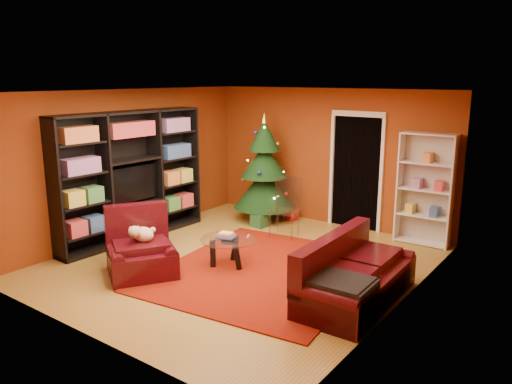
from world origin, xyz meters
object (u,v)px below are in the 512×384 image
Objects in this scene: gift_box_green at (259,220)px; dog at (143,234)px; armchair at (141,249)px; media_unit at (131,176)px; christmas_tree at (264,169)px; gift_box_red at (291,215)px; sofa at (358,270)px; white_bookshelf at (425,190)px; coffee_table at (228,252)px; rug at (264,271)px; acrylic_chair at (284,211)px.

dog is at bearing -90.34° from gift_box_green.
armchair reaches higher than gift_box_green.
media_unit is at bearing 87.44° from dog.
christmas_tree is 1.08m from gift_box_red.
sofa is at bearing -39.28° from dog.
christmas_tree is at bearing 35.89° from armchair.
media_unit is 1.50× the size of white_bookshelf.
coffee_table is (2.21, -0.05, -0.90)m from media_unit.
sofa is (1.53, -0.11, 0.41)m from rug.
white_bookshelf is at bearing 0.10° from sofa.
dog is at bearing -142.41° from rug.
media_unit reaches higher than gift_box_green.
sofa is (2.66, -2.64, 0.31)m from gift_box_red.
white_bookshelf is at bearing 54.11° from coffee_table.
white_bookshelf is 1.94× the size of armchair.
sofa is (2.90, -1.88, 0.29)m from gift_box_green.
media_unit is at bearing -148.12° from white_bookshelf.
acrylic_chair is (0.48, -0.99, 0.37)m from gift_box_red.
sofa is (2.91, 0.96, -0.16)m from dog.
dog is 0.47× the size of coffee_table.
media_unit is at bearing 88.57° from sofa.
gift_box_red is at bearing 101.98° from coffee_table.
christmas_tree is 1.09× the size of sofa.
rug is at bearing -81.67° from acrylic_chair.
white_bookshelf is 0.99× the size of sofa.
armchair is (-1.37, -1.14, 0.38)m from rug.
christmas_tree reaches higher than acrylic_chair.
sofa is at bearing -32.93° from gift_box_green.
media_unit is at bearing -121.84° from gift_box_red.
white_bookshelf is at bearing -5.04° from dog.
coffee_table is (-0.56, -0.15, 0.21)m from rug.
coffee_table reaches higher than gift_box_red.
sofa reaches higher than armchair.
coffee_table reaches higher than rug.
acrylic_chair is (-2.11, -1.09, -0.47)m from white_bookshelf.
media_unit is 1.89m from armchair.
christmas_tree is at bearing 51.76° from sofa.
christmas_tree is at bearing 35.69° from dog.
rug is 1.84m from dog.
media_unit is 3.04× the size of acrylic_chair.
white_bookshelf reaches higher than rug.
armchair is (1.40, -1.04, -0.73)m from media_unit.
gift_box_green is (0.20, -0.45, -0.91)m from christmas_tree.
rug is 1.12× the size of media_unit.
dog is 0.42× the size of acrylic_chair.
media_unit is at bearing -126.77° from gift_box_green.
christmas_tree is at bearing -144.43° from gift_box_red.
sofa reaches higher than gift_box_red.
rug is at bearing -65.93° from gift_box_red.
dog reaches higher than rug.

